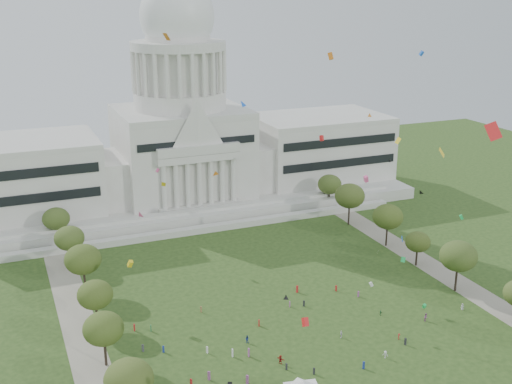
% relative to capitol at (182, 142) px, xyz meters
% --- Properties ---
extents(ground, '(400.00, 400.00, 0.00)m').
position_rel_capitol_xyz_m(ground, '(0.00, -113.59, -22.30)').
color(ground, '#284319').
rests_on(ground, ground).
extents(capitol, '(160.00, 64.50, 91.30)m').
position_rel_capitol_xyz_m(capitol, '(0.00, 0.00, 0.00)').
color(capitol, beige).
rests_on(capitol, ground).
extents(path_left, '(8.00, 160.00, 0.04)m').
position_rel_capitol_xyz_m(path_left, '(-48.00, -83.59, -22.28)').
color(path_left, gray).
rests_on(path_left, ground).
extents(path_right, '(8.00, 160.00, 0.04)m').
position_rel_capitol_xyz_m(path_right, '(48.00, -83.59, -22.28)').
color(path_right, gray).
rests_on(path_right, ground).
extents(row_tree_l_1, '(8.86, 8.86, 12.59)m').
position_rel_capitol_xyz_m(row_tree_l_1, '(-44.07, -116.55, -13.34)').
color(row_tree_l_1, black).
rests_on(row_tree_l_1, ground).
extents(row_tree_l_2, '(8.42, 8.42, 11.97)m').
position_rel_capitol_xyz_m(row_tree_l_2, '(-45.04, -96.29, -13.79)').
color(row_tree_l_2, black).
rests_on(row_tree_l_2, ground).
extents(row_tree_r_2, '(9.55, 9.55, 13.58)m').
position_rel_capitol_xyz_m(row_tree_r_2, '(44.17, -96.15, -12.64)').
color(row_tree_r_2, black).
rests_on(row_tree_r_2, ground).
extents(row_tree_l_3, '(8.12, 8.12, 11.55)m').
position_rel_capitol_xyz_m(row_tree_l_3, '(-44.09, -79.67, -14.09)').
color(row_tree_l_3, black).
rests_on(row_tree_l_3, ground).
extents(row_tree_r_3, '(7.01, 7.01, 9.98)m').
position_rel_capitol_xyz_m(row_tree_r_3, '(44.40, -79.10, -15.21)').
color(row_tree_r_3, black).
rests_on(row_tree_r_3, ground).
extents(row_tree_l_4, '(9.29, 9.29, 13.21)m').
position_rel_capitol_xyz_m(row_tree_l_4, '(-44.08, -61.17, -12.90)').
color(row_tree_l_4, black).
rests_on(row_tree_l_4, ground).
extents(row_tree_r_4, '(9.19, 9.19, 13.06)m').
position_rel_capitol_xyz_m(row_tree_r_4, '(44.76, -63.55, -13.01)').
color(row_tree_r_4, black).
rests_on(row_tree_r_4, ground).
extents(row_tree_l_5, '(8.33, 8.33, 11.85)m').
position_rel_capitol_xyz_m(row_tree_l_5, '(-45.22, -42.58, -13.88)').
color(row_tree_l_5, black).
rests_on(row_tree_l_5, ground).
extents(row_tree_r_5, '(9.82, 9.82, 13.96)m').
position_rel_capitol_xyz_m(row_tree_r_5, '(43.49, -43.40, -12.37)').
color(row_tree_r_5, black).
rests_on(row_tree_r_5, ground).
extents(row_tree_l_6, '(8.19, 8.19, 11.64)m').
position_rel_capitol_xyz_m(row_tree_l_6, '(-46.87, -24.45, -14.02)').
color(row_tree_l_6, black).
rests_on(row_tree_l_6, ground).
extents(row_tree_r_6, '(8.42, 8.42, 11.97)m').
position_rel_capitol_xyz_m(row_tree_r_6, '(45.96, -25.46, -13.79)').
color(row_tree_r_6, black).
rests_on(row_tree_r_6, ground).
extents(person_0, '(0.99, 0.98, 1.72)m').
position_rel_capitol_xyz_m(person_0, '(38.94, -105.26, -21.43)').
color(person_0, silver).
rests_on(person_0, ground).
extents(person_2, '(1.12, 1.04, 1.96)m').
position_rel_capitol_xyz_m(person_2, '(27.48, -106.33, -21.31)').
color(person_2, '#994C8C').
rests_on(person_2, ground).
extents(person_3, '(1.11, 1.23, 1.71)m').
position_rel_capitol_xyz_m(person_3, '(9.78, -116.14, -21.44)').
color(person_3, silver).
rests_on(person_3, ground).
extents(person_4, '(0.78, 1.14, 1.78)m').
position_rel_capitol_xyz_m(person_4, '(5.35, -105.29, -21.41)').
color(person_4, silver).
rests_on(person_4, ground).
extents(person_5, '(1.57, 1.91, 1.95)m').
position_rel_capitol_xyz_m(person_5, '(-11.48, -109.56, -21.32)').
color(person_5, '#B21E1E').
rests_on(person_5, ground).
extents(person_8, '(1.02, 0.90, 1.79)m').
position_rel_capitol_xyz_m(person_8, '(-14.85, -99.23, -21.40)').
color(person_8, navy).
rests_on(person_8, ground).
extents(person_9, '(0.88, 1.04, 1.44)m').
position_rel_capitol_xyz_m(person_9, '(16.85, -110.87, -21.58)').
color(person_9, '#B21E1E').
rests_on(person_9, ground).
extents(person_10, '(0.58, 0.86, 1.36)m').
position_rel_capitol_xyz_m(person_10, '(19.11, -100.00, -21.62)').
color(person_10, '#33723F').
rests_on(person_10, ground).
extents(distant_crowd, '(56.63, 36.83, 1.93)m').
position_rel_capitol_xyz_m(distant_crowd, '(-13.91, -99.85, -21.45)').
color(distant_crowd, silver).
rests_on(distant_crowd, ground).
extents(kite_swarm, '(89.93, 105.04, 55.73)m').
position_rel_capitol_xyz_m(kite_swarm, '(3.95, -103.68, 8.86)').
color(kite_swarm, black).
rests_on(kite_swarm, ground).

